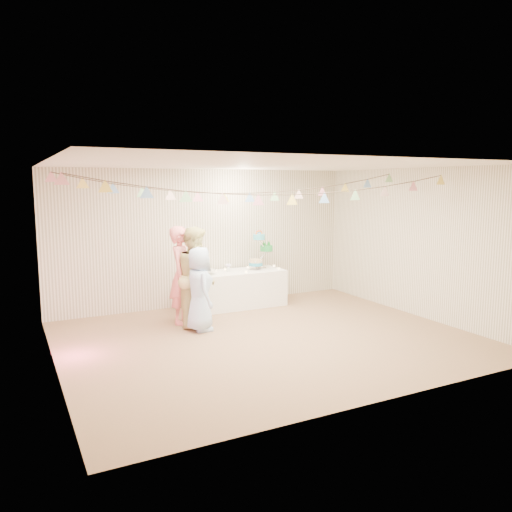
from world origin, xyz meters
name	(u,v)px	position (x,y,z in m)	size (l,w,h in m)	color
floor	(268,338)	(0.00, 0.00, 0.00)	(6.00, 6.00, 0.00)	#816046
ceiling	(269,165)	(0.00, 0.00, 2.60)	(6.00, 6.00, 0.00)	silver
back_wall	(207,238)	(0.00, 2.50, 1.30)	(6.00, 6.00, 0.00)	silver
front_wall	(383,284)	(0.00, -2.50, 1.30)	(6.00, 6.00, 0.00)	silver
left_wall	(51,269)	(-3.00, 0.00, 1.30)	(5.00, 5.00, 0.00)	silver
right_wall	(419,243)	(3.00, 0.00, 1.30)	(5.00, 5.00, 0.00)	silver
table	(236,289)	(0.41, 2.03, 0.34)	(1.83, 0.73, 0.69)	white
cake_stand	(261,248)	(0.96, 2.08, 1.10)	(0.63, 0.37, 0.70)	silver
cake_bottom	(255,262)	(0.81, 2.02, 0.84)	(0.31, 0.31, 0.15)	#2894BB
cake_middle	(267,246)	(1.14, 2.17, 1.11)	(0.27, 0.27, 0.22)	#1E8D3B
cake_top_tier	(259,234)	(0.90, 2.05, 1.38)	(0.25, 0.25, 0.19)	#3EB2C3
platter	(208,270)	(-0.19, 1.98, 0.76)	(0.31, 0.31, 0.02)	white
posy	(228,264)	(0.26, 2.08, 0.82)	(0.13, 0.13, 0.15)	white
person_adult_a	(182,275)	(-0.87, 1.43, 0.82)	(0.60, 0.39, 1.64)	pink
person_adult_b	(196,276)	(-0.70, 1.20, 0.82)	(0.80, 0.62, 1.64)	#E3DA8B
person_child	(199,289)	(-0.77, 0.88, 0.67)	(0.66, 0.43, 1.35)	#B4D3FF
bunting_back	(237,182)	(0.00, 1.10, 2.35)	(5.60, 1.10, 0.40)	pink
bunting_front	(275,184)	(0.00, -0.20, 2.32)	(5.60, 0.90, 0.36)	#72A5E5
tealight_0	(199,275)	(-0.39, 1.88, 0.70)	(0.04, 0.04, 0.03)	#FFD88C
tealight_1	(216,270)	(0.06, 2.21, 0.70)	(0.04, 0.04, 0.03)	#FFD88C
tealight_2	(246,272)	(0.51, 1.81, 0.70)	(0.04, 0.04, 0.03)	#FFD88C
tealight_3	(248,267)	(0.76, 2.25, 0.70)	(0.04, 0.04, 0.03)	#FFD88C
tealight_4	(279,269)	(1.23, 1.85, 0.70)	(0.04, 0.04, 0.03)	#FFD88C
tealight_5	(274,266)	(1.31, 2.18, 0.70)	(0.04, 0.04, 0.03)	#FFD88C
tealight_6	(225,269)	(0.27, 2.25, 0.70)	(0.04, 0.04, 0.03)	#FFD88C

